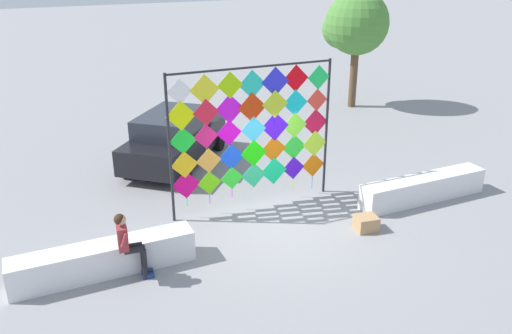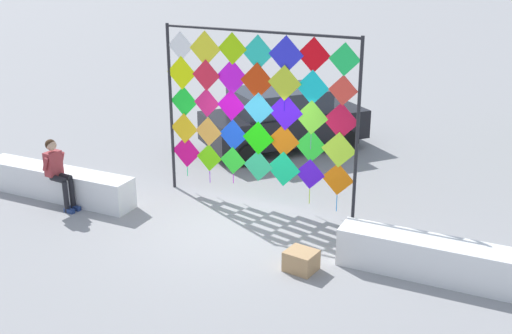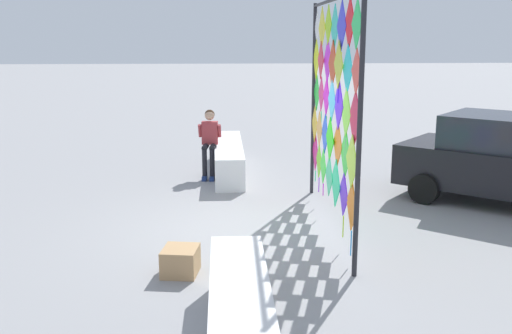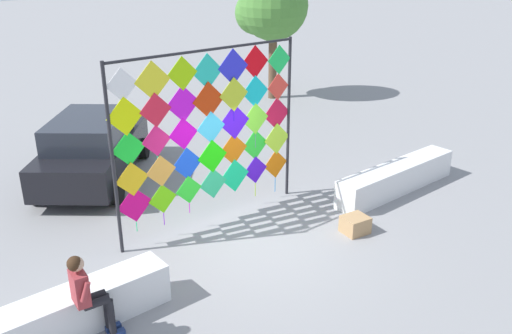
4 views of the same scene
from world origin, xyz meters
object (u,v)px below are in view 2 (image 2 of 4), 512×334
Objects in this scene: kite_display_rack at (258,106)px; seated_vendor at (57,169)px; cardboard_box_large at (301,261)px; parked_car at (283,119)px.

kite_display_rack is 4.45m from seated_vendor.
cardboard_box_large is (1.96, -2.38, -2.02)m from kite_display_rack.
cardboard_box_large is at bearing -50.61° from kite_display_rack.
kite_display_rack reaches higher than seated_vendor.
seated_vendor is at bearing -150.77° from kite_display_rack.
seated_vendor is at bearing -114.46° from parked_car.
seated_vendor is at bearing 176.95° from cardboard_box_large.
parked_car is at bearing 65.54° from seated_vendor.
parked_car is 6.90m from cardboard_box_large.
parked_car is 8.79× the size of cardboard_box_large.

